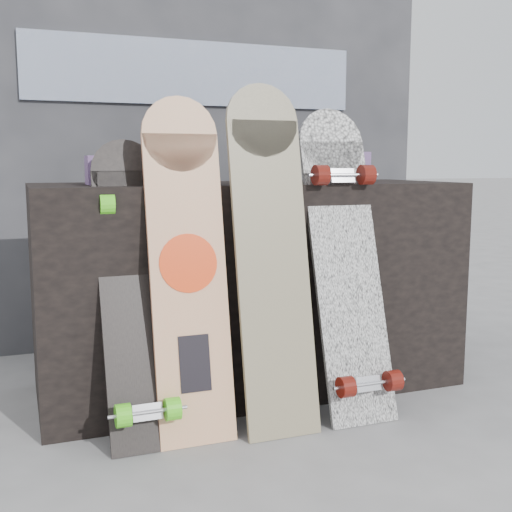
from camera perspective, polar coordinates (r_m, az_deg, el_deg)
name	(u,v)px	position (r m, az deg, el deg)	size (l,w,h in m)	color
ground	(302,433)	(2.18, 4.09, -15.45)	(60.00, 60.00, 0.00)	slate
vendor_table	(249,286)	(2.50, -0.60, -2.68)	(1.60, 0.60, 0.80)	black
booth	(191,117)	(3.28, -5.81, 12.18)	(2.40, 0.22, 2.20)	#2E2E33
merch_box_purple	(113,170)	(2.32, -12.62, 7.46)	(0.18, 0.12, 0.10)	#513062
merch_box_small	(347,167)	(2.70, 8.13, 7.86)	(0.14, 0.14, 0.12)	#513062
merch_box_flat	(265,174)	(2.67, 0.77, 7.30)	(0.22, 0.10, 0.06)	#D1B78C
longboard_geisha	(187,258)	(2.04, -6.12, -0.21)	(0.25, 0.23, 1.09)	#CFBB8B
longboard_celtic	(271,247)	(2.09, 1.36, 0.85)	(0.25, 0.25, 1.14)	#C8B888
longboard_cascadia	(346,256)	(2.25, 8.04, -0.01)	(0.25, 0.39, 1.07)	white
skateboard_dark	(135,286)	(2.06, -10.73, -2.60)	(0.22, 0.38, 0.96)	black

